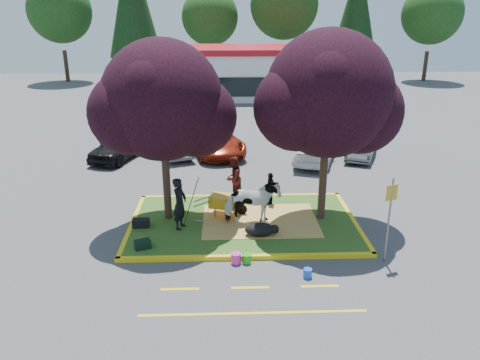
{
  "coord_description": "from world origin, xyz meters",
  "views": [
    {
      "loc": [
        -0.72,
        -15.67,
        7.44
      ],
      "look_at": [
        -0.12,
        0.5,
        1.57
      ],
      "focal_mm": 35.0,
      "sensor_mm": 36.0,
      "label": 1
    }
  ],
  "objects_px": {
    "handler": "(180,204)",
    "car_silver": "(171,143)",
    "wheelbarrow": "(226,202)",
    "bucket_blue": "(308,273)",
    "cow": "(252,203)",
    "sign_post": "(390,211)",
    "bucket_green": "(247,259)",
    "calf": "(260,230)",
    "car_black": "(119,145)",
    "bucket_pink": "(236,258)"
  },
  "relations": [
    {
      "from": "cow",
      "to": "sign_post",
      "type": "relative_size",
      "value": 0.7
    },
    {
      "from": "calf",
      "to": "sign_post",
      "type": "distance_m",
      "value": 4.37
    },
    {
      "from": "bucket_pink",
      "to": "car_silver",
      "type": "height_order",
      "value": "car_silver"
    },
    {
      "from": "calf",
      "to": "bucket_blue",
      "type": "distance_m",
      "value": 2.78
    },
    {
      "from": "wheelbarrow",
      "to": "bucket_pink",
      "type": "bearing_deg",
      "value": -67.15
    },
    {
      "from": "cow",
      "to": "handler",
      "type": "height_order",
      "value": "handler"
    },
    {
      "from": "sign_post",
      "to": "bucket_pink",
      "type": "distance_m",
      "value": 4.92
    },
    {
      "from": "car_silver",
      "to": "car_black",
      "type": "bearing_deg",
      "value": -10.74
    },
    {
      "from": "cow",
      "to": "calf",
      "type": "height_order",
      "value": "cow"
    },
    {
      "from": "bucket_blue",
      "to": "wheelbarrow",
      "type": "bearing_deg",
      "value": 118.95
    },
    {
      "from": "cow",
      "to": "sign_post",
      "type": "height_order",
      "value": "sign_post"
    },
    {
      "from": "calf",
      "to": "bucket_blue",
      "type": "height_order",
      "value": "calf"
    },
    {
      "from": "cow",
      "to": "car_silver",
      "type": "height_order",
      "value": "cow"
    },
    {
      "from": "wheelbarrow",
      "to": "bucket_pink",
      "type": "height_order",
      "value": "wheelbarrow"
    },
    {
      "from": "cow",
      "to": "bucket_green",
      "type": "distance_m",
      "value": 2.68
    },
    {
      "from": "sign_post",
      "to": "car_black",
      "type": "distance_m",
      "value": 15.54
    },
    {
      "from": "cow",
      "to": "calf",
      "type": "bearing_deg",
      "value": -174.5
    },
    {
      "from": "handler",
      "to": "sign_post",
      "type": "bearing_deg",
      "value": -91.87
    },
    {
      "from": "wheelbarrow",
      "to": "bucket_green",
      "type": "height_order",
      "value": "wheelbarrow"
    },
    {
      "from": "wheelbarrow",
      "to": "bucket_blue",
      "type": "height_order",
      "value": "wheelbarrow"
    },
    {
      "from": "bucket_green",
      "to": "car_black",
      "type": "height_order",
      "value": "car_black"
    },
    {
      "from": "handler",
      "to": "sign_post",
      "type": "height_order",
      "value": "sign_post"
    },
    {
      "from": "wheelbarrow",
      "to": "car_black",
      "type": "xyz_separation_m",
      "value": [
        -5.59,
        7.9,
        0.05
      ]
    },
    {
      "from": "cow",
      "to": "bucket_green",
      "type": "xyz_separation_m",
      "value": [
        -0.32,
        -2.53,
        -0.83
      ]
    },
    {
      "from": "handler",
      "to": "wheelbarrow",
      "type": "xyz_separation_m",
      "value": [
        1.62,
        1.09,
        -0.4
      ]
    },
    {
      "from": "bucket_green",
      "to": "car_black",
      "type": "bearing_deg",
      "value": 118.79
    },
    {
      "from": "wheelbarrow",
      "to": "car_silver",
      "type": "relative_size",
      "value": 0.49
    },
    {
      "from": "bucket_green",
      "to": "handler",
      "type": "bearing_deg",
      "value": 134.18
    },
    {
      "from": "calf",
      "to": "bucket_blue",
      "type": "xyz_separation_m",
      "value": [
        1.23,
        -2.49,
        -0.24
      ]
    },
    {
      "from": "bucket_green",
      "to": "car_silver",
      "type": "relative_size",
      "value": 0.07
    },
    {
      "from": "wheelbarrow",
      "to": "bucket_blue",
      "type": "distance_m",
      "value": 4.94
    },
    {
      "from": "car_black",
      "to": "car_silver",
      "type": "relative_size",
      "value": 1.04
    },
    {
      "from": "bucket_green",
      "to": "bucket_blue",
      "type": "distance_m",
      "value": 1.98
    },
    {
      "from": "bucket_pink",
      "to": "car_black",
      "type": "relative_size",
      "value": 0.08
    },
    {
      "from": "car_silver",
      "to": "cow",
      "type": "bearing_deg",
      "value": 90.54
    },
    {
      "from": "calf",
      "to": "car_black",
      "type": "xyz_separation_m",
      "value": [
        -6.74,
        9.72,
        0.35
      ]
    },
    {
      "from": "bucket_green",
      "to": "bucket_pink",
      "type": "height_order",
      "value": "bucket_pink"
    },
    {
      "from": "bucket_blue",
      "to": "car_silver",
      "type": "height_order",
      "value": "car_silver"
    },
    {
      "from": "sign_post",
      "to": "car_silver",
      "type": "relative_size",
      "value": 0.68
    },
    {
      "from": "bucket_green",
      "to": "car_silver",
      "type": "xyz_separation_m",
      "value": [
        -3.51,
        11.83,
        0.53
      ]
    },
    {
      "from": "handler",
      "to": "car_silver",
      "type": "distance_m",
      "value": 9.62
    },
    {
      "from": "bucket_pink",
      "to": "cow",
      "type": "bearing_deg",
      "value": 75.59
    },
    {
      "from": "calf",
      "to": "bucket_pink",
      "type": "height_order",
      "value": "calf"
    },
    {
      "from": "cow",
      "to": "car_black",
      "type": "height_order",
      "value": "cow"
    },
    {
      "from": "car_silver",
      "to": "bucket_green",
      "type": "bearing_deg",
      "value": 84.66
    },
    {
      "from": "wheelbarrow",
      "to": "sign_post",
      "type": "xyz_separation_m",
      "value": [
        4.95,
        -3.47,
        1.06
      ]
    },
    {
      "from": "calf",
      "to": "wheelbarrow",
      "type": "height_order",
      "value": "wheelbarrow"
    },
    {
      "from": "sign_post",
      "to": "bucket_green",
      "type": "height_order",
      "value": "sign_post"
    },
    {
      "from": "bucket_blue",
      "to": "car_silver",
      "type": "bearing_deg",
      "value": 112.51
    },
    {
      "from": "bucket_pink",
      "to": "wheelbarrow",
      "type": "bearing_deg",
      "value": 94.82
    }
  ]
}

